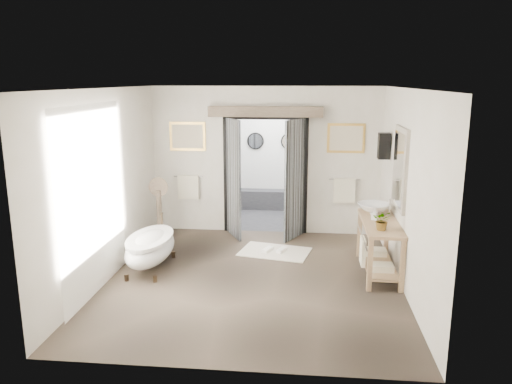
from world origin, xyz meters
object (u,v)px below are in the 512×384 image
vanity (378,243)px  basin (374,209)px  rug (275,252)px  clawfoot_tub (151,247)px

vanity → basin: basin is taller
vanity → rug: bearing=154.2°
vanity → basin: bearing=94.0°
rug → basin: basin is taller
clawfoot_tub → vanity: 3.65m
rug → vanity: bearing=-25.8°
vanity → clawfoot_tub: bearing=-177.1°
clawfoot_tub → rug: (1.96, 0.99, -0.36)m
rug → clawfoot_tub: bearing=-153.1°
clawfoot_tub → basin: (3.61, 0.64, 0.58)m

